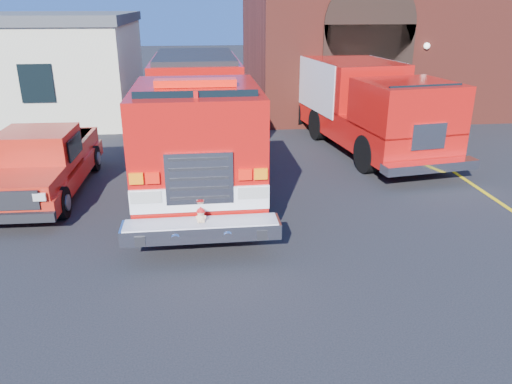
{
  "coord_description": "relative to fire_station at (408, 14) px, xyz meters",
  "views": [
    {
      "loc": [
        -1.01,
        -10.35,
        4.84
      ],
      "look_at": [
        0.0,
        -1.2,
        1.3
      ],
      "focal_mm": 35.0,
      "sensor_mm": 36.0,
      "label": 1
    }
  ],
  "objects": [
    {
      "name": "pickup_truck",
      "position": [
        -14.18,
        -11.24,
        -3.41
      ],
      "size": [
        2.05,
        5.47,
        1.78
      ],
      "color": "black",
      "rests_on": "ground"
    },
    {
      "name": "fire_engine",
      "position": [
        -10.13,
        -10.12,
        -2.57
      ],
      "size": [
        3.09,
        10.59,
        3.26
      ],
      "color": "black",
      "rests_on": "ground"
    },
    {
      "name": "side_building",
      "position": [
        -17.99,
        -0.99,
        -2.05
      ],
      "size": [
        10.2,
        8.2,
        4.35
      ],
      "color": "beige",
      "rests_on": "ground"
    },
    {
      "name": "fire_station",
      "position": [
        0.0,
        0.0,
        0.0
      ],
      "size": [
        15.2,
        10.2,
        8.45
      ],
      "color": "maroon",
      "rests_on": "ground"
    },
    {
      "name": "parking_stripe_far",
      "position": [
        -2.49,
        -6.98,
        -4.25
      ],
      "size": [
        0.12,
        3.0,
        0.01
      ],
      "primitive_type": "cube",
      "color": "#E0B70B",
      "rests_on": "ground"
    },
    {
      "name": "parking_stripe_near",
      "position": [
        -2.49,
        -12.98,
        -4.25
      ],
      "size": [
        0.12,
        3.0,
        0.01
      ],
      "primitive_type": "cube",
      "color": "#E0B70B",
      "rests_on": "ground"
    },
    {
      "name": "ground",
      "position": [
        -8.99,
        -13.98,
        -4.25
      ],
      "size": [
        100.0,
        100.0,
        0.0
      ],
      "primitive_type": "plane",
      "color": "black",
      "rests_on": "ground"
    },
    {
      "name": "parking_stripe_mid",
      "position": [
        -2.49,
        -9.98,
        -4.25
      ],
      "size": [
        0.12,
        3.0,
        0.01
      ],
      "primitive_type": "cube",
      "color": "#E0B70B",
      "rests_on": "ground"
    },
    {
      "name": "secondary_truck",
      "position": [
        -4.45,
        -7.4,
        -2.69
      ],
      "size": [
        3.97,
        9.13,
        2.87
      ],
      "color": "black",
      "rests_on": "ground"
    }
  ]
}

